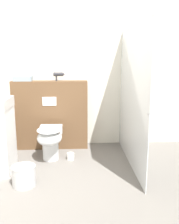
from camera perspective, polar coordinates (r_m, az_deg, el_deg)
ground_plane at (r=2.77m, az=-3.38°, el=-20.23°), size 12.00×12.00×0.00m
wall_back at (r=4.26m, az=-3.44°, el=9.04°), size 8.00×0.06×2.50m
partition_panel at (r=4.17m, az=-8.89°, el=-0.68°), size 1.22×0.22×1.13m
shower_glass at (r=3.48m, az=9.67°, el=3.20°), size 0.04×1.74×1.90m
toilet at (r=3.72m, az=-9.01°, el=-6.20°), size 0.36×0.58×0.50m
hair_drier at (r=4.04m, az=-7.06°, el=8.47°), size 0.18×0.06×0.14m
folded_towel at (r=4.14m, az=-14.95°, el=7.41°), size 0.28×0.19×0.08m
spare_toilet_roll at (r=3.79m, az=-4.34°, el=-10.06°), size 0.11×0.11×0.10m
waste_bin at (r=3.14m, az=-14.75°, el=-13.94°), size 0.28×0.28×0.24m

